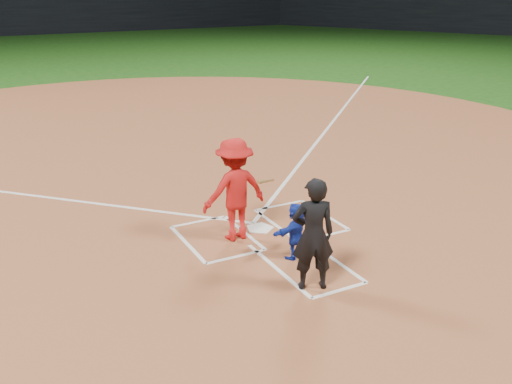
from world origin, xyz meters
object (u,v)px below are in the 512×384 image
home_plate (260,228)px  umpire (313,235)px  batter_at_plate (235,190)px  catcher (296,231)px

home_plate → umpire: size_ratio=0.31×
home_plate → batter_at_plate: (-0.63, -0.15, 1.00)m
home_plate → batter_at_plate: 1.20m
home_plate → catcher: size_ratio=0.57×
catcher → umpire: bearing=52.5°
catcher → batter_at_plate: bearing=-84.0°
catcher → batter_at_plate: size_ratio=0.52×
home_plate → umpire: 2.69m
umpire → batter_at_plate: batter_at_plate is taller
batter_at_plate → catcher: bearing=-64.1°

